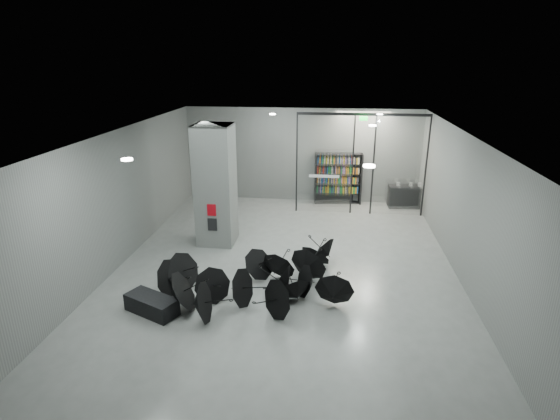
# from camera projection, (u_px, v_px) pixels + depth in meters

# --- Properties ---
(room) EXTENTS (14.00, 14.02, 4.01)m
(room) POSITION_uv_depth(u_px,v_px,m) (284.00, 179.00, 12.07)
(room) COLOR slate
(room) RESTS_ON ground
(column) EXTENTS (1.20, 1.20, 4.00)m
(column) POSITION_uv_depth(u_px,v_px,m) (216.00, 185.00, 14.50)
(column) COLOR slate
(column) RESTS_ON ground
(fire_cabinet) EXTENTS (0.28, 0.04, 0.38)m
(fire_cabinet) POSITION_uv_depth(u_px,v_px,m) (212.00, 210.00, 14.13)
(fire_cabinet) COLOR #A50A07
(fire_cabinet) RESTS_ON column
(info_panel) EXTENTS (0.30, 0.03, 0.42)m
(info_panel) POSITION_uv_depth(u_px,v_px,m) (212.00, 225.00, 14.30)
(info_panel) COLOR black
(info_panel) RESTS_ON column
(exit_sign) EXTENTS (0.30, 0.06, 0.15)m
(exit_sign) POSITION_uv_depth(u_px,v_px,m) (364.00, 119.00, 16.45)
(exit_sign) COLOR #0CE533
(exit_sign) RESTS_ON room
(glass_partition) EXTENTS (5.06, 0.08, 4.00)m
(glass_partition) POSITION_uv_depth(u_px,v_px,m) (360.00, 160.00, 17.18)
(glass_partition) COLOR silver
(glass_partition) RESTS_ON ground
(bench) EXTENTS (1.48, 1.10, 0.44)m
(bench) POSITION_uv_depth(u_px,v_px,m) (152.00, 305.00, 10.87)
(bench) COLOR black
(bench) RESTS_ON ground
(bookshelf) EXTENTS (2.01, 0.65, 2.18)m
(bookshelf) POSITION_uv_depth(u_px,v_px,m) (338.00, 178.00, 18.80)
(bookshelf) COLOR black
(bookshelf) RESTS_ON ground
(shop_counter) EXTENTS (1.57, 0.71, 0.92)m
(shop_counter) POSITION_uv_depth(u_px,v_px,m) (407.00, 197.00, 18.45)
(shop_counter) COLOR black
(shop_counter) RESTS_ON ground
(umbrella_cluster) EXTENTS (5.48, 4.66, 1.30)m
(umbrella_cluster) POSITION_uv_depth(u_px,v_px,m) (256.00, 284.00, 11.65)
(umbrella_cluster) COLOR black
(umbrella_cluster) RESTS_ON ground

